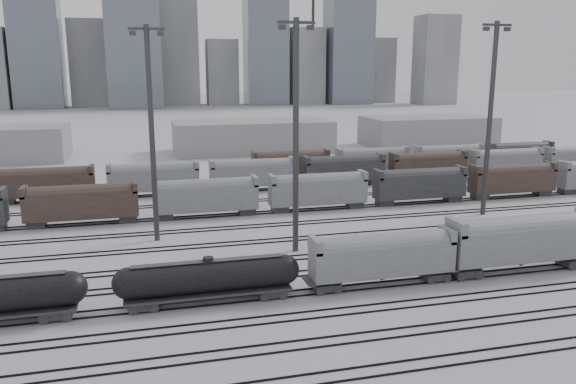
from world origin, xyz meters
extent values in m
plane|color=silver|center=(0.00, 0.00, 0.00)|extent=(900.00, 900.00, 0.00)
cube|color=black|center=(0.00, -14.72, 0.08)|extent=(220.00, 0.07, 0.16)
cube|color=black|center=(0.00, -13.28, 0.08)|extent=(220.00, 0.07, 0.16)
cube|color=black|center=(0.00, -9.72, 0.08)|extent=(220.00, 0.07, 0.16)
cube|color=black|center=(0.00, -8.28, 0.08)|extent=(220.00, 0.07, 0.16)
cube|color=black|center=(0.00, -4.72, 0.08)|extent=(220.00, 0.07, 0.16)
cube|color=black|center=(0.00, -3.28, 0.08)|extent=(220.00, 0.07, 0.16)
cube|color=black|center=(0.00, 0.28, 0.08)|extent=(220.00, 0.07, 0.16)
cube|color=black|center=(0.00, 1.72, 0.08)|extent=(220.00, 0.07, 0.16)
cube|color=black|center=(0.00, 5.28, 0.08)|extent=(220.00, 0.07, 0.16)
cube|color=black|center=(0.00, 6.72, 0.08)|extent=(220.00, 0.07, 0.16)
cube|color=black|center=(0.00, 10.28, 0.08)|extent=(220.00, 0.07, 0.16)
cube|color=black|center=(0.00, 11.72, 0.08)|extent=(220.00, 0.07, 0.16)
cube|color=black|center=(0.00, 17.28, 0.08)|extent=(220.00, 0.07, 0.16)
cube|color=black|center=(0.00, 18.72, 0.08)|extent=(220.00, 0.07, 0.16)
cube|color=black|center=(0.00, 24.28, 0.08)|extent=(220.00, 0.07, 0.16)
cube|color=black|center=(0.00, 25.72, 0.08)|extent=(220.00, 0.07, 0.16)
cube|color=black|center=(0.00, 31.28, 0.08)|extent=(220.00, 0.07, 0.16)
cube|color=black|center=(0.00, 32.72, 0.08)|extent=(220.00, 0.07, 0.16)
cube|color=black|center=(0.00, 39.28, 0.08)|extent=(220.00, 0.07, 0.16)
cube|color=black|center=(0.00, 40.72, 0.08)|extent=(220.00, 0.07, 0.16)
cube|color=black|center=(0.00, 47.28, 0.08)|extent=(220.00, 0.07, 0.16)
cube|color=black|center=(0.00, 48.72, 0.08)|extent=(220.00, 0.07, 0.16)
cube|color=black|center=(0.00, 55.28, 0.08)|extent=(220.00, 0.07, 0.16)
cube|color=black|center=(0.00, 56.72, 0.08)|extent=(220.00, 0.07, 0.16)
cube|color=#242426|center=(-25.32, 1.00, 0.55)|extent=(2.61, 2.11, 0.70)
sphere|color=black|center=(-24.07, 1.00, 2.66)|extent=(2.91, 2.91, 2.91)
cube|color=#242426|center=(-18.07, 1.00, 0.54)|extent=(2.55, 2.06, 0.69)
cube|color=#242426|center=(-6.32, 1.00, 0.54)|extent=(2.55, 2.06, 0.69)
cube|color=#242426|center=(-12.20, 1.00, 1.03)|extent=(15.18, 2.64, 0.24)
cylinder|color=black|center=(-12.20, 1.00, 2.59)|extent=(14.20, 2.84, 2.84)
sphere|color=black|center=(-19.30, 1.00, 2.59)|extent=(2.84, 2.84, 2.84)
sphere|color=black|center=(-5.10, 1.00, 2.59)|extent=(2.84, 2.84, 2.84)
cylinder|color=black|center=(-12.20, 1.00, 4.16)|extent=(0.98, 0.98, 0.49)
cube|color=#242426|center=(-12.20, 1.00, 4.06)|extent=(13.71, 0.88, 0.06)
cube|color=#242426|center=(-0.90, 1.00, 0.53)|extent=(2.52, 2.03, 0.68)
cube|color=#242426|center=(10.71, 1.00, 0.53)|extent=(2.52, 2.03, 0.68)
cube|color=gray|center=(4.90, 1.00, 2.81)|extent=(14.51, 2.90, 3.10)
cylinder|color=gray|center=(4.90, 1.00, 3.97)|extent=(13.16, 2.81, 2.81)
cube|color=gray|center=(-2.06, 1.00, 4.74)|extent=(0.68, 2.90, 1.35)
cube|color=gray|center=(11.87, 1.00, 4.74)|extent=(0.68, 2.90, 1.35)
cone|color=#242426|center=(4.90, 1.00, 0.92)|extent=(2.32, 2.32, 0.87)
cube|color=#242426|center=(14.17, 1.00, 0.61)|extent=(2.87, 2.32, 0.77)
cube|color=#242426|center=(27.44, 1.00, 0.61)|extent=(2.87, 2.32, 0.77)
cube|color=gray|center=(20.81, 1.00, 3.21)|extent=(16.58, 3.32, 3.54)
cylinder|color=gray|center=(20.81, 1.00, 4.53)|extent=(15.04, 3.21, 3.21)
cube|color=gray|center=(12.85, 1.00, 5.42)|extent=(0.77, 3.32, 1.55)
cone|color=#242426|center=(20.81, 1.00, 1.05)|extent=(2.65, 2.65, 1.00)
cylinder|color=#343336|center=(-16.30, 22.03, 13.08)|extent=(0.67, 0.67, 26.15)
cube|color=#343336|center=(-16.30, 22.03, 25.63)|extent=(4.18, 0.31, 0.31)
cube|color=#343336|center=(-17.87, 22.03, 25.10)|extent=(0.73, 0.52, 0.52)
cube|color=#343336|center=(-14.73, 22.03, 25.10)|extent=(0.73, 0.52, 0.52)
cylinder|color=#343336|center=(-0.56, 13.57, 13.27)|extent=(0.68, 0.68, 26.54)
cube|color=#343336|center=(-0.56, 13.57, 26.00)|extent=(4.25, 0.32, 0.32)
cube|color=#343336|center=(-2.15, 13.57, 25.47)|extent=(0.74, 0.53, 0.53)
cube|color=#343336|center=(1.03, 13.57, 25.47)|extent=(0.74, 0.53, 0.53)
cylinder|color=#343336|center=(30.77, 23.10, 13.77)|extent=(0.71, 0.71, 27.55)
cube|color=#343336|center=(30.77, 23.10, 27.00)|extent=(4.41, 0.33, 0.33)
cube|color=#343336|center=(29.12, 23.10, 26.45)|extent=(0.77, 0.55, 0.55)
cube|color=#343336|center=(32.43, 23.10, 26.45)|extent=(0.77, 0.55, 0.55)
cube|color=#4A362F|center=(-26.00, 32.00, 2.80)|extent=(15.00, 3.00, 5.60)
cube|color=gray|center=(-9.00, 32.00, 2.80)|extent=(15.00, 3.00, 5.60)
cube|color=gray|center=(8.00, 32.00, 2.80)|extent=(15.00, 3.00, 5.60)
cube|color=#242426|center=(25.00, 32.00, 2.80)|extent=(15.00, 3.00, 5.60)
cube|color=#4A362F|center=(42.00, 32.00, 2.80)|extent=(15.00, 3.00, 5.60)
cube|color=#4A362F|center=(-33.00, 48.00, 2.80)|extent=(15.00, 3.00, 5.60)
cube|color=gray|center=(-16.00, 48.00, 2.80)|extent=(15.00, 3.00, 5.60)
cube|color=gray|center=(1.00, 48.00, 2.80)|extent=(15.00, 3.00, 5.60)
cube|color=#242426|center=(18.00, 48.00, 2.80)|extent=(15.00, 3.00, 5.60)
cube|color=#4A362F|center=(35.00, 48.00, 2.80)|extent=(15.00, 3.00, 5.60)
cube|color=gray|center=(52.00, 48.00, 2.80)|extent=(15.00, 3.00, 5.60)
cube|color=#4A362F|center=(10.00, 56.00, 2.80)|extent=(15.00, 3.00, 5.60)
cube|color=gray|center=(27.00, 56.00, 2.80)|extent=(15.00, 3.00, 5.60)
cube|color=gray|center=(44.00, 56.00, 2.80)|extent=(15.00, 3.00, 5.60)
cube|color=#242426|center=(61.00, 56.00, 2.80)|extent=(15.00, 3.00, 5.60)
cube|color=gray|center=(10.00, 95.00, 4.00)|extent=(40.00, 18.00, 8.00)
cube|color=gray|center=(60.00, 95.00, 4.00)|extent=(35.00, 18.00, 8.00)
cube|color=slate|center=(-70.00, 280.00, 40.00)|extent=(25.00, 20.00, 80.00)
cube|color=#9C9C9F|center=(-45.00, 280.00, 24.00)|extent=(20.00, 16.00, 48.00)
cube|color=slate|center=(-20.00, 280.00, 47.50)|extent=(28.00, 22.40, 95.00)
cube|color=#9C9C9F|center=(5.00, 280.00, 30.00)|extent=(22.00, 17.60, 60.00)
cube|color=#9C9C9F|center=(30.00, 280.00, 19.00)|extent=(18.00, 14.40, 38.00)
cube|color=slate|center=(55.00, 280.00, 36.00)|extent=(24.00, 19.20, 72.00)
cube|color=#9C9C9F|center=(80.00, 280.00, 22.50)|extent=(20.00, 16.00, 45.00)
cube|color=slate|center=(105.00, 280.00, 44.00)|extent=(26.00, 20.80, 88.00)
cube|color=#9C9C9F|center=(130.00, 280.00, 20.00)|extent=(18.00, 14.40, 40.00)
cube|color=#9C9C9F|center=(155.00, 280.00, 26.00)|extent=(22.00, 17.60, 52.00)
cylinder|color=#343336|center=(-30.00, 305.00, 50.00)|extent=(1.80, 1.80, 100.00)
cylinder|color=#343336|center=(90.00, 305.00, 50.00)|extent=(1.80, 1.80, 100.00)
camera|label=1|loc=(-17.24, -47.55, 21.08)|focal=35.00mm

